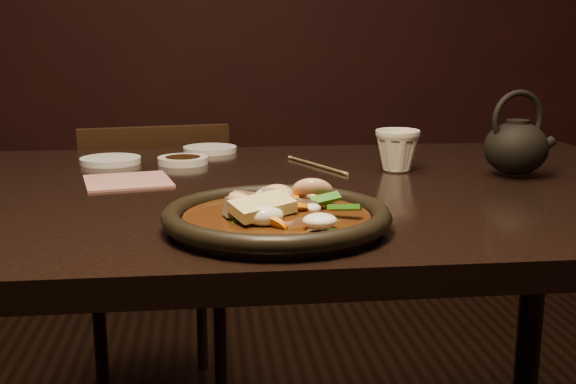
{
  "coord_description": "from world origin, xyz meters",
  "views": [
    {
      "loc": [
        -0.06,
        -1.2,
        1.0
      ],
      "look_at": [
        0.05,
        -0.27,
        0.8
      ],
      "focal_mm": 45.0,
      "sensor_mm": 36.0,
      "label": 1
    }
  ],
  "objects": [
    {
      "name": "saucer_left",
      "position": [
        -0.25,
        0.26,
        0.76
      ],
      "size": [
        0.12,
        0.12,
        0.01
      ],
      "primitive_type": "cylinder",
      "color": "white",
      "rests_on": "table"
    },
    {
      "name": "table",
      "position": [
        0.0,
        0.0,
        0.67
      ],
      "size": [
        1.6,
        0.9,
        0.75
      ],
      "color": "black",
      "rests_on": "floor"
    },
    {
      "name": "saucer_right",
      "position": [
        -0.05,
        0.39,
        0.76
      ],
      "size": [
        0.12,
        0.12,
        0.01
      ],
      "primitive_type": "cylinder",
      "color": "white",
      "rests_on": "table"
    },
    {
      "name": "tea_cup",
      "position": [
        0.3,
        0.12,
        0.79
      ],
      "size": [
        0.09,
        0.08,
        0.09
      ],
      "primitive_type": "imported",
      "rotation": [
        0.0,
        0.0,
        0.02
      ],
      "color": "beige",
      "rests_on": "table"
    },
    {
      "name": "soy_dish",
      "position": [
        -0.1,
        0.24,
        0.76
      ],
      "size": [
        0.1,
        0.1,
        0.01
      ],
      "primitive_type": "cylinder",
      "color": "white",
      "rests_on": "table"
    },
    {
      "name": "napkin",
      "position": [
        -0.2,
        0.07,
        0.75
      ],
      "size": [
        0.17,
        0.17,
        0.0
      ],
      "primitive_type": "cube",
      "rotation": [
        0.0,
        0.0,
        0.21
      ],
      "color": "#A46A65",
      "rests_on": "table"
    },
    {
      "name": "plate",
      "position": [
        0.03,
        -0.28,
        0.77
      ],
      "size": [
        0.31,
        0.31,
        0.03
      ],
      "color": "black",
      "rests_on": "table"
    },
    {
      "name": "chair",
      "position": [
        -0.2,
        0.63,
        0.43
      ],
      "size": [
        0.43,
        0.43,
        0.79
      ],
      "rotation": [
        0.0,
        0.0,
        3.31
      ],
      "color": "black",
      "rests_on": "floor"
    },
    {
      "name": "chopsticks",
      "position": [
        0.16,
        0.18,
        0.75
      ],
      "size": [
        0.09,
        0.2,
        0.01
      ],
      "rotation": [
        0.0,
        0.0,
        0.4
      ],
      "color": "tan",
      "rests_on": "table"
    },
    {
      "name": "teapot",
      "position": [
        0.5,
        0.04,
        0.81
      ],
      "size": [
        0.14,
        0.11,
        0.15
      ],
      "rotation": [
        0.0,
        0.0,
        0.21
      ],
      "color": "black",
      "rests_on": "table"
    },
    {
      "name": "stirfry",
      "position": [
        0.03,
        -0.28,
        0.77
      ],
      "size": [
        0.18,
        0.2,
        0.07
      ],
      "color": "#391C0A",
      "rests_on": "plate"
    }
  ]
}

